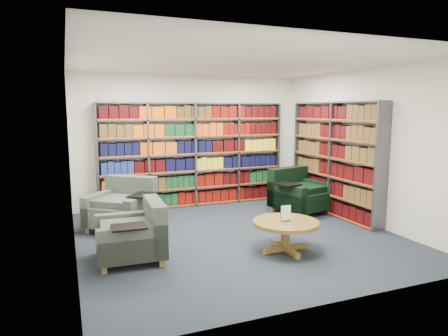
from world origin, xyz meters
name	(u,v)px	position (x,y,z in m)	size (l,w,h in m)	color
room_shell	(238,151)	(0.00, 0.00, 1.40)	(5.02, 5.02, 2.82)	black
bookshelf_back	(194,155)	(0.00, 2.34, 1.10)	(4.00, 0.28, 2.20)	#47494F
bookshelf_right	(335,159)	(2.34, 0.60, 1.10)	(0.28, 2.50, 2.20)	#47494F
chair_teal_left	(124,208)	(-1.66, 1.18, 0.35)	(1.35, 1.35, 0.88)	#091D32
chair_green_right	(297,195)	(1.77, 1.02, 0.35)	(1.25, 1.16, 0.88)	black
chair_teal_front	(136,236)	(-1.71, -0.44, 0.33)	(0.93, 1.07, 0.82)	#091D32
coffee_table	(286,227)	(0.36, -0.92, 0.36)	(0.97, 0.97, 0.68)	olive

